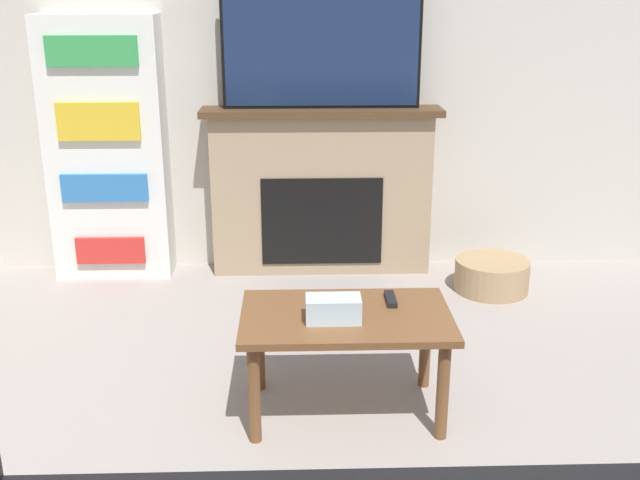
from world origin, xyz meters
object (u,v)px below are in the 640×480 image
(tv, at_px, (322,46))
(coffee_table, at_px, (346,329))
(storage_basket, at_px, (492,275))
(bookshelf, at_px, (107,150))
(fireplace, at_px, (321,190))

(tv, xyz_separation_m, coffee_table, (0.04, -1.68, -1.01))
(tv, height_order, storage_basket, tv)
(bookshelf, bearing_deg, coffee_table, -51.52)
(bookshelf, distance_m, storage_basket, 2.43)
(tv, distance_m, bookshelf, 1.43)
(tv, height_order, coffee_table, tv)
(fireplace, xyz_separation_m, tv, (0.00, -0.02, 0.87))
(storage_basket, bearing_deg, fireplace, 158.97)
(coffee_table, distance_m, storage_basket, 1.66)
(storage_basket, bearing_deg, tv, 159.96)
(bookshelf, height_order, storage_basket, bookshelf)
(fireplace, height_order, coffee_table, fireplace)
(fireplace, height_order, bookshelf, bookshelf)
(coffee_table, height_order, bookshelf, bookshelf)
(fireplace, xyz_separation_m, coffee_table, (0.04, -1.70, -0.14))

